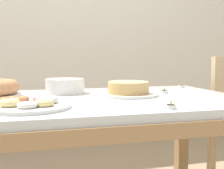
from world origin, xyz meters
The scene contains 8 objects.
wall_back centered at (0.00, 1.78, 1.30)m, with size 8.00×0.10×2.60m, color silver.
dining_table centered at (0.00, 0.00, 0.65)m, with size 1.43×0.93×0.74m.
cake_chocolate_round centered at (0.15, 0.05, 0.77)m, with size 0.30×0.30×0.07m.
pastry_platter centered at (-0.35, -0.21, 0.76)m, with size 0.34×0.34×0.04m.
plate_stack centered at (-0.15, 0.23, 0.78)m, with size 0.21×0.21×0.08m.
tealight_centre centered at (0.60, 0.33, 0.75)m, with size 0.04×0.04×0.04m.
tealight_near_cakes centered at (0.18, -0.38, 0.75)m, with size 0.04×0.04×0.04m.
tealight_near_front centered at (0.37, 0.09, 0.75)m, with size 0.04×0.04×0.04m.
Camera 1 is at (-0.36, -1.46, 0.95)m, focal length 50.00 mm.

